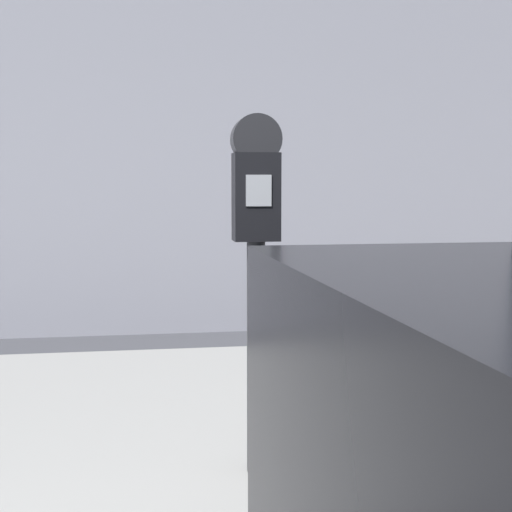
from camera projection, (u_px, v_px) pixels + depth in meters
name	position (u px, v px, depth m)	size (l,w,h in m)	color
sidewalk	(293.00, 414.00, 3.85)	(24.00, 2.80, 0.13)	#9E9B96
building_facade	(231.00, 47.00, 6.27)	(24.00, 0.30, 5.03)	gray
parking_meter	(256.00, 234.00, 2.83)	(0.19, 0.13, 1.45)	#2D2D30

